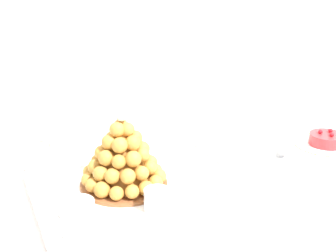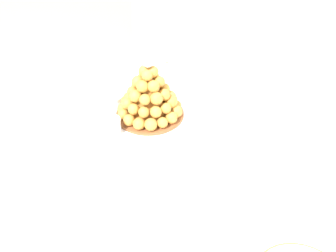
{
  "view_description": "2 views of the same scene",
  "coord_description": "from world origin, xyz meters",
  "px_view_note": "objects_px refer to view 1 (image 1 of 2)",
  "views": [
    {
      "loc": [
        -0.52,
        -0.95,
        1.35
      ],
      "look_at": [
        -0.11,
        -0.05,
        0.99
      ],
      "focal_mm": 47.96,
      "sensor_mm": 36.0,
      "label": 1
    },
    {
      "loc": [
        0.68,
        -0.36,
        1.47
      ],
      "look_at": [
        0.04,
        -0.01,
        0.93
      ],
      "focal_mm": 37.04,
      "sensor_mm": 36.0,
      "label": 2
    }
  ],
  "objects_px": {
    "croquembouche": "(123,158)",
    "macaron_goblet": "(284,107)",
    "fruit_tart_plate": "(326,142)",
    "dessert_cup_mid_left": "(157,201)",
    "dessert_cup_left": "(74,226)",
    "wine_glass": "(48,132)",
    "creme_brulee_ramekin": "(77,206)",
    "dessert_cup_centre": "(230,184)",
    "serving_tray": "(144,193)"
  },
  "relations": [
    {
      "from": "wine_glass",
      "to": "croquembouche",
      "type": "bearing_deg",
      "value": -44.07
    },
    {
      "from": "dessert_cup_centre",
      "to": "wine_glass",
      "type": "xyz_separation_m",
      "value": [
        -0.39,
        0.3,
        0.1
      ]
    },
    {
      "from": "dessert_cup_centre",
      "to": "creme_brulee_ramekin",
      "type": "height_order",
      "value": "dessert_cup_centre"
    },
    {
      "from": "dessert_cup_mid_left",
      "to": "macaron_goblet",
      "type": "xyz_separation_m",
      "value": [
        0.46,
        0.14,
        0.13
      ]
    },
    {
      "from": "dessert_cup_mid_left",
      "to": "fruit_tart_plate",
      "type": "height_order",
      "value": "dessert_cup_mid_left"
    },
    {
      "from": "dessert_cup_mid_left",
      "to": "fruit_tart_plate",
      "type": "xyz_separation_m",
      "value": [
        0.65,
        0.15,
        -0.02
      ]
    },
    {
      "from": "dessert_cup_mid_left",
      "to": "creme_brulee_ramekin",
      "type": "relative_size",
      "value": 0.73
    },
    {
      "from": "dessert_cup_left",
      "to": "dessert_cup_centre",
      "type": "relative_size",
      "value": 0.82
    },
    {
      "from": "croquembouche",
      "to": "fruit_tart_plate",
      "type": "relative_size",
      "value": 1.07
    },
    {
      "from": "dessert_cup_centre",
      "to": "macaron_goblet",
      "type": "distance_m",
      "value": 0.33
    },
    {
      "from": "dessert_cup_left",
      "to": "creme_brulee_ramekin",
      "type": "relative_size",
      "value": 0.61
    },
    {
      "from": "croquembouche",
      "to": "macaron_goblet",
      "type": "xyz_separation_m",
      "value": [
        0.49,
        -0.01,
        0.07
      ]
    },
    {
      "from": "serving_tray",
      "to": "wine_glass",
      "type": "distance_m",
      "value": 0.31
    },
    {
      "from": "dessert_cup_mid_left",
      "to": "wine_glass",
      "type": "bearing_deg",
      "value": 122.16
    },
    {
      "from": "wine_glass",
      "to": "dessert_cup_mid_left",
      "type": "bearing_deg",
      "value": -57.84
    },
    {
      "from": "dessert_cup_mid_left",
      "to": "macaron_goblet",
      "type": "distance_m",
      "value": 0.5
    },
    {
      "from": "dessert_cup_left",
      "to": "dessert_cup_centre",
      "type": "distance_m",
      "value": 0.4
    },
    {
      "from": "dessert_cup_left",
      "to": "wine_glass",
      "type": "relative_size",
      "value": 0.3
    },
    {
      "from": "dessert_cup_mid_left",
      "to": "dessert_cup_centre",
      "type": "relative_size",
      "value": 0.97
    },
    {
      "from": "dessert_cup_left",
      "to": "croquembouche",
      "type": "bearing_deg",
      "value": 45.28
    },
    {
      "from": "dessert_cup_centre",
      "to": "macaron_goblet",
      "type": "bearing_deg",
      "value": 27.95
    },
    {
      "from": "croquembouche",
      "to": "dessert_cup_centre",
      "type": "xyz_separation_m",
      "value": [
        0.23,
        -0.15,
        -0.05
      ]
    },
    {
      "from": "dessert_cup_centre",
      "to": "wine_glass",
      "type": "bearing_deg",
      "value": 141.89
    },
    {
      "from": "creme_brulee_ramekin",
      "to": "fruit_tart_plate",
      "type": "distance_m",
      "value": 0.83
    },
    {
      "from": "creme_brulee_ramekin",
      "to": "dessert_cup_left",
      "type": "bearing_deg",
      "value": -105.74
    },
    {
      "from": "serving_tray",
      "to": "dessert_cup_centre",
      "type": "height_order",
      "value": "dessert_cup_centre"
    },
    {
      "from": "macaron_goblet",
      "to": "creme_brulee_ramekin",
      "type": "bearing_deg",
      "value": -173.71
    },
    {
      "from": "dessert_cup_left",
      "to": "fruit_tart_plate",
      "type": "relative_size",
      "value": 0.24
    },
    {
      "from": "serving_tray",
      "to": "dessert_cup_centre",
      "type": "relative_size",
      "value": 8.43
    },
    {
      "from": "macaron_goblet",
      "to": "fruit_tart_plate",
      "type": "xyz_separation_m",
      "value": [
        0.19,
        0.01,
        -0.15
      ]
    },
    {
      "from": "croquembouche",
      "to": "fruit_tart_plate",
      "type": "distance_m",
      "value": 0.69
    },
    {
      "from": "croquembouche",
      "to": "dessert_cup_mid_left",
      "type": "distance_m",
      "value": 0.16
    },
    {
      "from": "croquembouche",
      "to": "macaron_goblet",
      "type": "height_order",
      "value": "macaron_goblet"
    },
    {
      "from": "serving_tray",
      "to": "wine_glass",
      "type": "relative_size",
      "value": 3.12
    },
    {
      "from": "fruit_tart_plate",
      "to": "wine_glass",
      "type": "xyz_separation_m",
      "value": [
        -0.84,
        0.15,
        0.12
      ]
    },
    {
      "from": "dessert_cup_mid_left",
      "to": "fruit_tart_plate",
      "type": "distance_m",
      "value": 0.67
    },
    {
      "from": "croquembouche",
      "to": "wine_glass",
      "type": "relative_size",
      "value": 1.32
    },
    {
      "from": "macaron_goblet",
      "to": "wine_glass",
      "type": "xyz_separation_m",
      "value": [
        -0.65,
        0.16,
        -0.03
      ]
    },
    {
      "from": "creme_brulee_ramekin",
      "to": "fruit_tart_plate",
      "type": "xyz_separation_m",
      "value": [
        0.83,
        0.08,
        -0.01
      ]
    },
    {
      "from": "dessert_cup_left",
      "to": "creme_brulee_ramekin",
      "type": "bearing_deg",
      "value": 74.26
    },
    {
      "from": "wine_glass",
      "to": "macaron_goblet",
      "type": "bearing_deg",
      "value": -14.07
    },
    {
      "from": "croquembouche",
      "to": "dessert_cup_left",
      "type": "relative_size",
      "value": 4.37
    },
    {
      "from": "wine_glass",
      "to": "serving_tray",
      "type": "bearing_deg",
      "value": -47.07
    },
    {
      "from": "croquembouche",
      "to": "dessert_cup_centre",
      "type": "height_order",
      "value": "croquembouche"
    },
    {
      "from": "dessert_cup_mid_left",
      "to": "serving_tray",
      "type": "bearing_deg",
      "value": 87.95
    },
    {
      "from": "creme_brulee_ramekin",
      "to": "serving_tray",
      "type": "bearing_deg",
      "value": 8.29
    },
    {
      "from": "dessert_cup_centre",
      "to": "creme_brulee_ramekin",
      "type": "distance_m",
      "value": 0.38
    },
    {
      "from": "croquembouche",
      "to": "dessert_cup_left",
      "type": "xyz_separation_m",
      "value": [
        -0.17,
        -0.17,
        -0.06
      ]
    },
    {
      "from": "dessert_cup_mid_left",
      "to": "fruit_tart_plate",
      "type": "relative_size",
      "value": 0.29
    },
    {
      "from": "macaron_goblet",
      "to": "croquembouche",
      "type": "bearing_deg",
      "value": 178.84
    }
  ]
}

